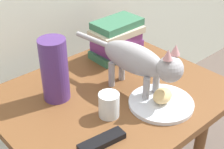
% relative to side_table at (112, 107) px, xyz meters
% --- Properties ---
extents(side_table, '(0.82, 0.67, 0.53)m').
position_rel_side_table_xyz_m(side_table, '(0.00, 0.00, 0.00)').
color(side_table, brown).
rests_on(side_table, ground).
extents(plate, '(0.23, 0.23, 0.01)m').
position_rel_side_table_xyz_m(plate, '(0.08, -0.17, 0.07)').
color(plate, silver).
rests_on(plate, side_table).
extents(bread_roll, '(0.09, 0.07, 0.05)m').
position_rel_side_table_xyz_m(bread_roll, '(0.08, -0.17, 0.11)').
color(bread_roll, '#E0BC7A').
rests_on(bread_roll, plate).
extents(cat, '(0.12, 0.48, 0.23)m').
position_rel_side_table_xyz_m(cat, '(0.08, -0.06, 0.20)').
color(cat, '#99999E').
rests_on(cat, side_table).
extents(book_stack, '(0.23, 0.15, 0.17)m').
position_rel_side_table_xyz_m(book_stack, '(0.20, 0.20, 0.15)').
color(book_stack, '#336B4C').
rests_on(book_stack, side_table).
extents(green_vase, '(0.10, 0.10, 0.23)m').
position_rel_side_table_xyz_m(green_vase, '(-0.16, 0.11, 0.18)').
color(green_vase, '#4C2D72').
rests_on(green_vase, side_table).
extents(candle_jar, '(0.07, 0.07, 0.08)m').
position_rel_side_table_xyz_m(candle_jar, '(-0.09, -0.09, 0.10)').
color(candle_jar, silver).
rests_on(candle_jar, side_table).
extents(tv_remote, '(0.15, 0.06, 0.02)m').
position_rel_side_table_xyz_m(tv_remote, '(-0.20, -0.18, 0.08)').
color(tv_remote, black).
rests_on(tv_remote, side_table).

